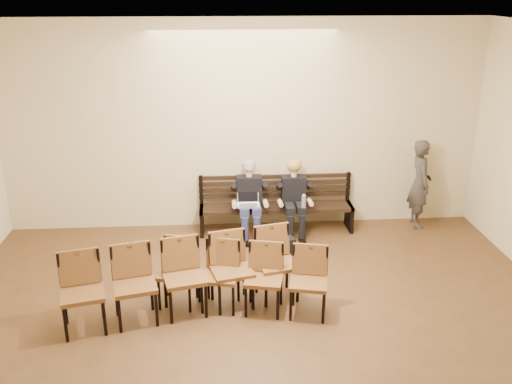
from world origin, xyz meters
TOP-DOWN VIEW (x-y plane):
  - room_walls at (0.00, 0.79)m, footprint 8.02×10.01m
  - bench at (0.53, 4.65)m, footprint 2.60×0.90m
  - seated_man at (0.07, 4.53)m, footprint 0.51×0.71m
  - seated_woman at (0.81, 4.53)m, footprint 0.50×0.69m
  - laptop at (0.04, 4.35)m, footprint 0.37×0.29m
  - water_bottle at (0.92, 4.23)m, footprint 0.08×0.08m
  - bag at (0.52, 3.74)m, footprint 0.42×0.35m
  - passerby at (3.00, 4.70)m, footprint 0.46×0.67m
  - chair_row_front at (-0.17, 2.18)m, footprint 2.22×0.95m
  - chair_row_back at (-0.90, 2.15)m, footprint 3.03×1.24m

SIDE VIEW (x-z plane):
  - bag at x=0.52m, z-range 0.00..0.27m
  - bench at x=0.53m, z-range 0.00..0.45m
  - chair_row_front at x=-0.17m, z-range 0.00..0.89m
  - chair_row_back at x=-0.90m, z-range 0.00..0.97m
  - water_bottle at x=0.92m, z-range 0.45..0.68m
  - seated_woman at x=0.81m, z-range 0.00..1.15m
  - laptop at x=0.04m, z-range 0.45..0.71m
  - seated_man at x=0.07m, z-range 0.00..1.23m
  - passerby at x=3.00m, z-range 0.00..1.77m
  - room_walls at x=0.00m, z-range 0.78..4.29m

